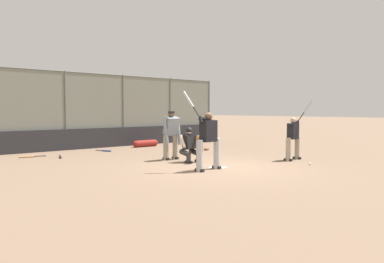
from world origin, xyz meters
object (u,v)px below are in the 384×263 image
Objects in this scene: catcher_behind_plate at (191,144)px; baseball_loose at (310,164)px; umpire_home at (171,134)px; spare_bat_by_padding at (60,157)px; spare_bat_first_base_side at (29,157)px; fielding_glove_on_dirt at (206,149)px; spare_bat_near_backstop at (105,151)px; batter_at_plate at (208,139)px; batter_on_deck at (293,137)px; spare_bat_third_base_side at (197,147)px; equipment_bag_dugout_side at (146,143)px.

catcher_behind_plate is 15.68× the size of baseball_loose.
umpire_home is 4.19m from spare_bat_by_padding.
fielding_glove_on_dirt is at bearing 173.92° from spare_bat_first_base_side.
umpire_home is 3.97m from spare_bat_near_backstop.
batter_at_plate reaches higher than batter_on_deck.
spare_bat_first_base_side is (7.13, -1.21, 0.00)m from spare_bat_third_base_side.
batter_at_plate reaches higher than fielding_glove_on_dirt.
spare_bat_near_backstop is 0.57× the size of equipment_bag_dugout_side.
spare_bat_third_base_side is (-4.17, -5.15, -0.88)m from batter_at_plate.
batter_on_deck is (-3.71, 0.35, -0.10)m from batter_at_plate.
fielding_glove_on_dirt is (-3.63, -3.92, -0.86)m from batter_at_plate.
catcher_behind_plate is (-0.70, -1.58, -0.31)m from batter_at_plate.
spare_bat_by_padding is (2.81, -3.98, -0.57)m from catcher_behind_plate.
equipment_bag_dugout_side reaches higher than spare_bat_by_padding.
batter_at_plate is 3.73m from batter_on_deck.
fielding_glove_on_dirt reaches higher than baseball_loose.
fielding_glove_on_dirt reaches higher than spare_bat_by_padding.
catcher_behind_plate is at bearing 140.21° from batter_on_deck.
baseball_loose is (0.50, 5.28, -0.01)m from fielding_glove_on_dirt.
batter_on_deck reaches higher than spare_bat_by_padding.
catcher_behind_plate is 3.58m from batter_on_deck.
spare_bat_third_base_side is 2.83× the size of fielding_glove_on_dirt.
baseball_loose is (-3.13, 1.36, -0.87)m from batter_at_plate.
batter_at_plate is at bearing -23.50° from baseball_loose.
batter_on_deck reaches higher than umpire_home.
spare_bat_first_base_side is at bearing 90.02° from spare_bat_third_base_side.
batter_at_plate is at bearing 78.41° from umpire_home.
fielding_glove_on_dirt is (-5.74, 1.63, 0.02)m from spare_bat_by_padding.
equipment_bag_dugout_side reaches higher than spare_bat_first_base_side.
batter_on_deck is 7.30× the size of fielding_glove_on_dirt.
fielding_glove_on_dirt is 3.21m from equipment_bag_dugout_side.
fielding_glove_on_dirt is (0.09, -4.27, -0.75)m from batter_on_deck.
spare_bat_by_padding is (2.11, -5.56, -0.88)m from batter_at_plate.
equipment_bag_dugout_side is at bearing -159.77° from spare_bat_first_base_side.
catcher_behind_plate is 1.44× the size of spare_bat_third_base_side.
batter_at_plate is 2.54× the size of spare_bat_first_base_side.
spare_bat_by_padding and spare_bat_third_base_side have the same top height.
fielding_glove_on_dirt is (-6.59, 2.43, 0.02)m from spare_bat_first_base_side.
batter_at_plate is 6.01m from spare_bat_by_padding.
umpire_home is 2.18× the size of spare_bat_near_backstop.
fielding_glove_on_dirt is at bearing 34.45° from spare_bat_near_backstop.
batter_on_deck is 8.33m from spare_bat_by_padding.
spare_bat_by_padding is 0.97× the size of spare_bat_third_base_side.
spare_bat_near_backstop is 8.26m from baseball_loose.
catcher_behind_plate reaches higher than baseball_loose.
spare_bat_third_base_side is at bearing -141.24° from umpire_home.
catcher_behind_plate is 1.49× the size of spare_bat_near_backstop.
baseball_loose is (1.04, 6.51, 0.00)m from spare_bat_third_base_side.
batter_on_deck is 2.66× the size of spare_bat_by_padding.
baseball_loose reaches higher than spare_bat_first_base_side.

